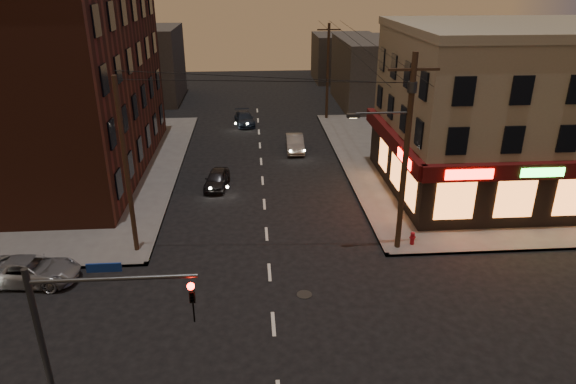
{
  "coord_description": "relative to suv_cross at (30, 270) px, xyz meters",
  "views": [
    {
      "loc": [
        -0.67,
        -17.39,
        13.39
      ],
      "look_at": [
        1.08,
        6.39,
        3.2
      ],
      "focal_mm": 32.0,
      "sensor_mm": 36.0,
      "label": 1
    }
  ],
  "objects": [
    {
      "name": "bg_building_ne_a",
      "position": [
        25.16,
        34.0,
        2.89
      ],
      "size": [
        10.0,
        12.0,
        7.0
      ],
      "primitive_type": "cube",
      "color": "#3F3D3A",
      "rests_on": "ground"
    },
    {
      "name": "bg_building_ne_b",
      "position": [
        23.16,
        48.0,
        2.39
      ],
      "size": [
        8.0,
        8.0,
        6.0
      ],
      "primitive_type": "cube",
      "color": "#3F3D3A",
      "rests_on": "ground"
    },
    {
      "name": "sedan_far",
      "position": [
        9.86,
        26.61,
        -0.03
      ],
      "size": [
        2.18,
        4.23,
        1.17
      ],
      "primitive_type": "imported",
      "rotation": [
        0.0,
        0.0,
        0.14
      ],
      "color": "black",
      "rests_on": "ground"
    },
    {
      "name": "utility_pole_far",
      "position": [
        17.96,
        28.0,
        4.04
      ],
      "size": [
        0.26,
        0.26,
        9.0
      ],
      "primitive_type": "cylinder",
      "color": "#382619",
      "rests_on": "sidewalk_ne"
    },
    {
      "name": "utility_pole_main",
      "position": [
        17.85,
        1.8,
        5.15
      ],
      "size": [
        4.2,
        0.44,
        10.0
      ],
      "color": "#382619",
      "rests_on": "sidewalk_ne"
    },
    {
      "name": "sedan_near",
      "position": [
        8.06,
        11.05,
        -0.02
      ],
      "size": [
        1.84,
        3.65,
        1.19
      ],
      "primitive_type": "imported",
      "rotation": [
        0.0,
        0.0,
        -0.13
      ],
      "color": "black",
      "rests_on": "ground"
    },
    {
      "name": "sedan_mid",
      "position": [
        13.98,
        18.38,
        0.04
      ],
      "size": [
        1.46,
        3.98,
        1.3
      ],
      "primitive_type": "imported",
      "rotation": [
        0.0,
        0.0,
        -0.02
      ],
      "color": "slate",
      "rests_on": "ground"
    },
    {
      "name": "suv_cross",
      "position": [
        0.0,
        0.0,
        0.0
      ],
      "size": [
        4.59,
        2.44,
        1.23
      ],
      "primitive_type": "imported",
      "rotation": [
        0.0,
        0.0,
        1.48
      ],
      "color": "gray",
      "rests_on": "ground"
    },
    {
      "name": "sidewalk_nw",
      "position": [
        -6.84,
        15.0,
        -0.54
      ],
      "size": [
        24.0,
        28.0,
        0.15
      ],
      "primitive_type": "cube",
      "color": "#514F4C",
      "rests_on": "ground"
    },
    {
      "name": "traffic_signal",
      "position": [
        5.59,
        -9.6,
        3.54
      ],
      "size": [
        4.49,
        0.32,
        6.47
      ],
      "color": "#333538",
      "rests_on": "ground"
    },
    {
      "name": "utility_pole_west",
      "position": [
        4.36,
        2.5,
        4.04
      ],
      "size": [
        0.24,
        0.24,
        9.0
      ],
      "primitive_type": "cylinder",
      "color": "#382619",
      "rests_on": "sidewalk_nw"
    },
    {
      "name": "ground",
      "position": [
        11.16,
        -4.0,
        -0.61
      ],
      "size": [
        120.0,
        120.0,
        0.0
      ],
      "primitive_type": "plane",
      "color": "black",
      "rests_on": "ground"
    },
    {
      "name": "bg_building_nw",
      "position": [
        -1.84,
        38.0,
        3.39
      ],
      "size": [
        9.0,
        10.0,
        8.0
      ],
      "primitive_type": "cube",
      "color": "#3F3D3A",
      "rests_on": "ground"
    },
    {
      "name": "fire_hydrant",
      "position": [
        18.81,
        2.0,
        -0.07
      ],
      "size": [
        0.33,
        0.33,
        0.73
      ],
      "rotation": [
        0.0,
        0.0,
        0.21
      ],
      "color": "maroon",
      "rests_on": "sidewalk_ne"
    },
    {
      "name": "sidewalk_ne",
      "position": [
        29.16,
        15.0,
        -0.54
      ],
      "size": [
        24.0,
        28.0,
        0.15
      ],
      "primitive_type": "cube",
      "color": "#514F4C",
      "rests_on": "ground"
    },
    {
      "name": "brick_apartment",
      "position": [
        -3.34,
        15.0,
        6.04
      ],
      "size": [
        12.0,
        20.0,
        13.0
      ],
      "primitive_type": "cube",
      "color": "#452016",
      "rests_on": "sidewalk_nw"
    },
    {
      "name": "pizza_building",
      "position": [
        27.09,
        9.43,
        4.73
      ],
      "size": [
        15.85,
        12.85,
        10.5
      ],
      "color": "gray",
      "rests_on": "sidewalk_ne"
    }
  ]
}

